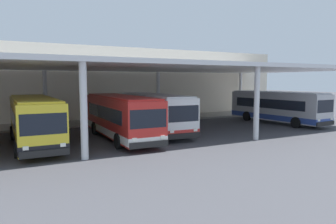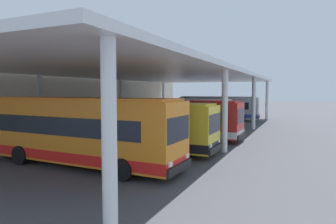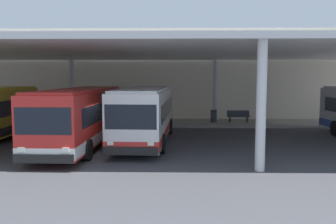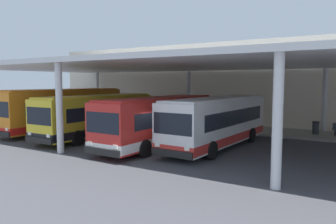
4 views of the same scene
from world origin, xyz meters
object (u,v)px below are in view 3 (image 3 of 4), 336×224
Objects in this scene: bus_far_bay at (146,114)px; bus_middle_bay at (81,116)px; trash_bin at (214,116)px; bench_waiting at (238,116)px.

bus_middle_bay is at bearing -156.05° from bus_far_bay.
bus_far_bay is (3.42, 1.52, 0.00)m from bus_middle_bay.
bus_far_bay is 9.14m from trash_bin.
bus_middle_bay is 13.98m from bench_waiting.
trash_bin is at bearing 48.33° from bus_middle_bay.
bus_middle_bay is at bearing -131.67° from trash_bin.
bench_waiting is at bearing 6.81° from trash_bin.
trash_bin is (-2.02, -0.24, 0.01)m from bench_waiting.
bus_far_bay is 5.91× the size of bench_waiting.
bus_far_bay is at bearing 23.95° from bus_middle_bay.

